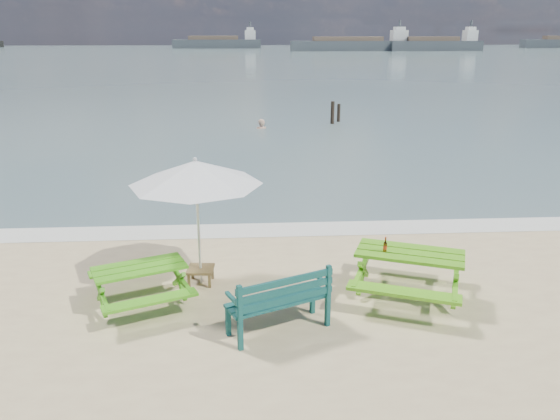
{
  "coord_description": "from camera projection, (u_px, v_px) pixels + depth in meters",
  "views": [
    {
      "loc": [
        -0.19,
        -6.85,
        4.26
      ],
      "look_at": [
        0.42,
        3.0,
        1.0
      ],
      "focal_mm": 35.0,
      "sensor_mm": 36.0,
      "label": 1
    }
  ],
  "objects": [
    {
      "name": "patio_umbrella",
      "position": [
        196.0,
        173.0,
        9.03
      ],
      "size": [
        2.43,
        2.43,
        2.22
      ],
      "color": "silver",
      "rests_on": "ground"
    },
    {
      "name": "foam_strip",
      "position": [
        257.0,
        230.0,
        12.19
      ],
      "size": [
        22.0,
        0.9,
        0.01
      ],
      "primitive_type": "cube",
      "color": "silver",
      "rests_on": "ground"
    },
    {
      "name": "swimmer",
      "position": [
        261.0,
        138.0,
        25.03
      ],
      "size": [
        0.7,
        0.52,
        1.73
      ],
      "color": "tan",
      "rests_on": "ground"
    },
    {
      "name": "side_table",
      "position": [
        201.0,
        275.0,
        9.61
      ],
      "size": [
        0.49,
        0.49,
        0.29
      ],
      "color": "brown",
      "rests_on": "ground"
    },
    {
      "name": "mooring_pilings",
      "position": [
        335.0,
        115.0,
        26.24
      ],
      "size": [
        0.57,
        0.77,
        1.26
      ],
      "color": "black",
      "rests_on": "ground"
    },
    {
      "name": "sea",
      "position": [
        246.0,
        58.0,
        88.4
      ],
      "size": [
        300.0,
        300.0,
        0.0
      ],
      "primitive_type": "plane",
      "color": "slate",
      "rests_on": "ground"
    },
    {
      "name": "picnic_table_right",
      "position": [
        408.0,
        276.0,
        9.03
      ],
      "size": [
        2.3,
        2.41,
        0.82
      ],
      "color": "#56A719",
      "rests_on": "ground"
    },
    {
      "name": "beer_bottle",
      "position": [
        385.0,
        247.0,
        8.88
      ],
      "size": [
        0.06,
        0.06,
        0.25
      ],
      "color": "brown",
      "rests_on": "picnic_table_right"
    },
    {
      "name": "park_bench",
      "position": [
        278.0,
        312.0,
        8.06
      ],
      "size": [
        1.61,
        1.09,
        0.95
      ],
      "color": "#0F403D",
      "rests_on": "ground"
    },
    {
      "name": "picnic_table_left",
      "position": [
        141.0,
        287.0,
        8.78
      ],
      "size": [
        1.93,
        2.02,
        0.68
      ],
      "color": "#419717",
      "rests_on": "ground"
    },
    {
      "name": "cargo_ships",
      "position": [
        474.0,
        44.0,
        126.74
      ],
      "size": [
        141.05,
        26.18,
        4.4
      ],
      "color": "#3A4044",
      "rests_on": "ground"
    }
  ]
}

